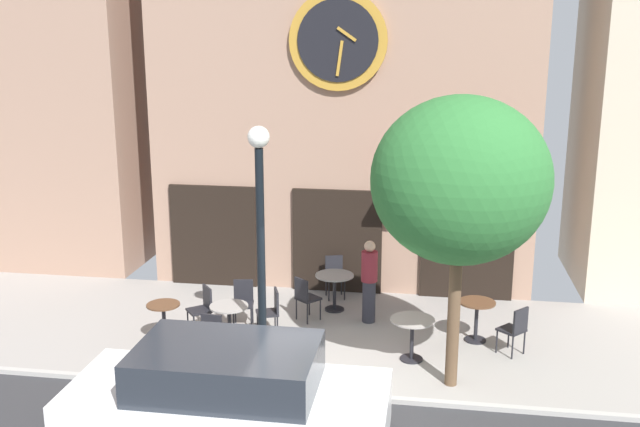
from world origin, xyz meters
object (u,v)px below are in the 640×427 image
object	(u,v)px
cafe_table_center	(477,314)
cafe_chair_by_entrance	(305,296)
cafe_table_rightmost	(412,330)
pedestrian_maroon	(369,280)
cafe_chair_corner	(335,273)
cafe_table_near_door	(335,284)
street_lamp	(261,249)
cafe_table_center_right	(229,316)
cafe_chair_mid_row	(271,309)
cafe_chair_right_end	(243,299)
cafe_chair_facing_street	(203,306)
cafe_table_leftmost	(164,317)
cafe_chair_near_lamp	(515,327)
street_tree	(460,181)
cafe_chair_facing_wall	(214,332)
parked_car_white	(228,401)

from	to	relation	value
cafe_table_center	cafe_chair_by_entrance	bearing A→B (deg)	172.06
cafe_table_rightmost	pedestrian_maroon	world-z (taller)	pedestrian_maroon
cafe_table_center	cafe_chair_corner	bearing A→B (deg)	146.76
cafe_table_near_door	cafe_chair_by_entrance	distance (m)	0.83
street_lamp	cafe_table_center_right	xyz separation A→B (m)	(-0.83, 0.85, -1.59)
cafe_chair_mid_row	cafe_chair_right_end	xyz separation A→B (m)	(-0.65, 0.40, 0.00)
cafe_chair_mid_row	cafe_table_rightmost	bearing A→B (deg)	-14.26
street_lamp	cafe_chair_facing_street	xyz separation A→B (m)	(-1.46, 1.25, -1.58)
cafe_table_center	cafe_table_leftmost	bearing A→B (deg)	-170.21
cafe_table_leftmost	pedestrian_maroon	bearing A→B (deg)	23.72
cafe_chair_facing_street	pedestrian_maroon	bearing A→B (deg)	17.96
cafe_table_near_door	cafe_chair_corner	world-z (taller)	cafe_chair_corner
street_lamp	cafe_chair_facing_street	world-z (taller)	street_lamp
cafe_table_center_right	cafe_chair_near_lamp	size ratio (longest dim) A/B	0.81
cafe_table_near_door	pedestrian_maroon	xyz separation A→B (m)	(0.75, -0.51, 0.29)
cafe_table_center_right	cafe_chair_right_end	size ratio (longest dim) A/B	0.81
cafe_chair_mid_row	street_tree	bearing A→B (deg)	-24.22
cafe_table_center	cafe_chair_right_end	world-z (taller)	cafe_chair_right_end
cafe_chair_mid_row	cafe_chair_right_end	distance (m)	0.77
cafe_chair_facing_wall	cafe_chair_right_end	distance (m)	1.65
cafe_table_center_right	cafe_chair_mid_row	xyz separation A→B (m)	(0.69, 0.46, 0.01)
cafe_chair_facing_street	cafe_chair_corner	bearing A→B (deg)	45.88
street_lamp	cafe_chair_mid_row	world-z (taller)	street_lamp
cafe_table_rightmost	cafe_table_center	bearing A→B (deg)	40.99
cafe_table_near_door	cafe_chair_right_end	size ratio (longest dim) A/B	0.88
cafe_chair_by_entrance	pedestrian_maroon	world-z (taller)	pedestrian_maroon
cafe_table_near_door	cafe_chair_corner	xyz separation A→B (m)	(-0.10, 0.78, -0.04)
street_tree	cafe_table_center	xyz separation A→B (m)	(0.49, 1.82, -2.84)
street_lamp	cafe_table_center	distance (m)	4.31
street_lamp	cafe_chair_by_entrance	bearing A→B (deg)	80.15
cafe_chair_by_entrance	cafe_chair_facing_wall	bearing A→B (deg)	-121.54
cafe_table_center_right	cafe_chair_right_end	world-z (taller)	cafe_chair_right_end
cafe_chair_facing_wall	parked_car_white	bearing A→B (deg)	-69.15
cafe_table_near_door	cafe_chair_mid_row	bearing A→B (deg)	-124.64
cafe_table_center	cafe_chair_near_lamp	xyz separation A→B (m)	(0.65, -0.52, -0.01)
cafe_table_leftmost	cafe_table_near_door	distance (m)	3.57
cafe_chair_near_lamp	pedestrian_maroon	world-z (taller)	pedestrian_maroon
cafe_chair_mid_row	cafe_chair_facing_street	xyz separation A→B (m)	(-1.32, -0.06, 0.00)
cafe_table_near_door	cafe_chair_mid_row	world-z (taller)	cafe_chair_mid_row
street_tree	cafe_chair_near_lamp	size ratio (longest dim) A/B	5.22
cafe_chair_facing_street	cafe_table_rightmost	bearing A→B (deg)	-8.81
cafe_chair_facing_wall	pedestrian_maroon	distance (m)	3.34
street_lamp	cafe_chair_right_end	world-z (taller)	street_lamp
street_tree	cafe_chair_facing_wall	world-z (taller)	street_tree
street_tree	parked_car_white	bearing A→B (deg)	-140.87
cafe_table_center_right	cafe_chair_by_entrance	xyz separation A→B (m)	(1.20, 1.24, 0.01)
cafe_chair_facing_street	cafe_table_center_right	bearing A→B (deg)	-32.29
cafe_chair_facing_street	cafe_table_near_door	bearing A→B (deg)	32.95
cafe_chair_facing_street	cafe_chair_facing_wall	world-z (taller)	same
cafe_table_near_door	cafe_chair_facing_wall	bearing A→B (deg)	-122.91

